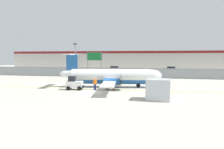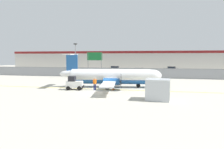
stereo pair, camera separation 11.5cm
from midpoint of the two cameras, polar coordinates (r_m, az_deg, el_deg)
ground_plane at (r=27.80m, az=-2.32°, el=-4.24°), size 140.00×140.00×0.01m
perimeter_fence at (r=43.28m, az=2.63°, el=0.60°), size 98.00×0.10×2.10m
parking_lot_strip at (r=54.73m, az=4.42°, el=0.42°), size 98.00×17.00×0.12m
background_building at (r=72.95m, az=6.16°, el=4.09°), size 91.00×8.10×6.50m
commuter_airplane at (r=29.53m, az=0.27°, el=-0.55°), size 15.22×16.07×4.92m
baggage_tug at (r=27.82m, az=-10.61°, el=-2.54°), size 2.47×1.68×1.88m
ground_crew_worker at (r=27.03m, az=-4.82°, el=-2.48°), size 0.48×0.48×1.70m
cargo_container at (r=21.40m, az=13.07°, el=-4.21°), size 2.55×2.18×2.20m
traffic_cone_near_left at (r=27.37m, az=0.45°, el=-3.72°), size 0.36×0.36×0.64m
traffic_cone_near_right at (r=30.92m, az=-10.53°, el=-2.79°), size 0.36×0.36×0.64m
parked_car_0 at (r=52.94m, az=-10.62°, el=1.09°), size 4.23×2.06×1.58m
parked_car_1 at (r=60.34m, az=0.78°, el=1.66°), size 4.24×2.07×1.58m
parked_car_2 at (r=50.41m, az=7.53°, el=0.94°), size 4.31×2.24×1.58m
parked_car_3 at (r=60.22m, az=16.55°, el=1.45°), size 4.30×2.22×1.58m
apron_light_pole at (r=42.46m, az=-10.28°, el=4.74°), size 0.70×0.30×7.27m
highway_sign at (r=46.19m, az=-4.91°, el=4.62°), size 3.60×0.14×5.50m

